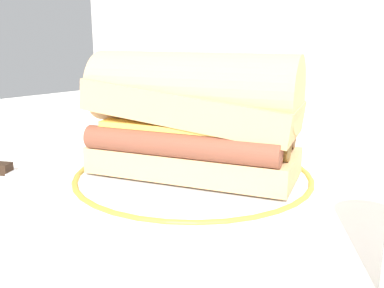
# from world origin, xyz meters

# --- Properties ---
(ground_plane) EXTENTS (1.50, 1.50, 0.00)m
(ground_plane) POSITION_xyz_m (0.00, 0.00, 0.00)
(ground_plane) COLOR white
(plate) EXTENTS (0.26, 0.26, 0.01)m
(plate) POSITION_xyz_m (-0.01, -0.00, 0.01)
(plate) COLOR white
(plate) RESTS_ON ground_plane
(sausage_sandwich) EXTENTS (0.22, 0.16, 0.12)m
(sausage_sandwich) POSITION_xyz_m (-0.01, -0.00, 0.07)
(sausage_sandwich) COLOR #E2AB71
(sausage_sandwich) RESTS_ON plate
(butter_knife) EXTENTS (0.15, 0.10, 0.01)m
(butter_knife) POSITION_xyz_m (-0.17, -0.11, 0.00)
(butter_knife) COLOR silver
(butter_knife) RESTS_ON ground_plane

